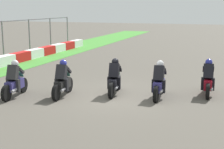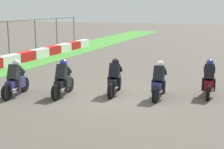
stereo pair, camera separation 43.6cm
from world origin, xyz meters
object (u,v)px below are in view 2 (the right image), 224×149
(rider_lane_d, at_px, (63,81))
(rider_lane_e, at_px, (15,81))
(rider_lane_b, at_px, (159,83))
(rider_lane_c, at_px, (115,80))
(rider_lane_a, at_px, (209,81))

(rider_lane_d, height_order, rider_lane_e, same)
(rider_lane_b, xyz_separation_m, rider_lane_c, (-0.07, 1.88, 0.00))
(rider_lane_d, relative_size, rider_lane_e, 1.00)
(rider_lane_c, height_order, rider_lane_e, same)
(rider_lane_b, relative_size, rider_lane_c, 1.00)
(rider_lane_c, xyz_separation_m, rider_lane_d, (-1.04, 1.90, 0.00))
(rider_lane_e, bearing_deg, rider_lane_b, -79.63)
(rider_lane_c, bearing_deg, rider_lane_b, -95.55)
(rider_lane_b, height_order, rider_lane_c, same)
(rider_lane_e, bearing_deg, rider_lane_d, -75.72)
(rider_lane_c, distance_m, rider_lane_d, 2.17)
(rider_lane_c, relative_size, rider_lane_e, 1.00)
(rider_lane_d, bearing_deg, rider_lane_a, -74.92)
(rider_lane_a, bearing_deg, rider_lane_c, 102.76)
(rider_lane_b, bearing_deg, rider_lane_a, -61.75)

